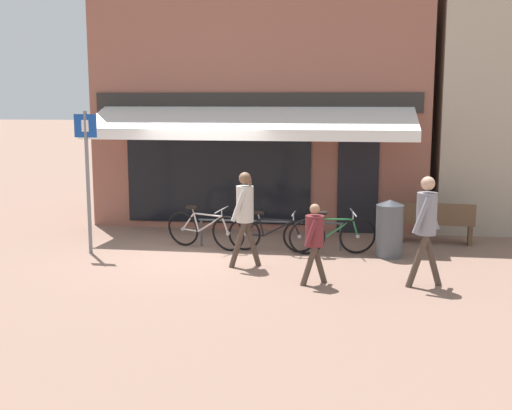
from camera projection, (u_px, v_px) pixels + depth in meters
The scene contains 12 objects.
ground_plane at pixel (196, 254), 12.50m from camera, with size 160.00×160.00×0.00m, color #846656.
shop_front at pixel (264, 95), 15.74m from camera, with size 7.76×4.60×6.15m.
bike_rack_rail at pixel (270, 226), 12.86m from camera, with size 2.92×0.04×0.57m.
bicycle_silver at pixel (205, 230), 12.85m from camera, with size 1.73×0.76×0.88m.
bicycle_black at pixel (271, 234), 12.61m from camera, with size 1.75×0.52×0.80m.
bicycle_green at pixel (332, 235), 12.36m from camera, with size 1.70×0.54×0.88m.
pedestrian_adult at pixel (245, 208), 11.37m from camera, with size 0.57×0.53×1.72m.
pedestrian_child at pixel (314, 236), 10.31m from camera, with size 0.44×0.54×1.34m.
pedestrian_second_adult at pixel (426, 219), 10.15m from camera, with size 0.59×0.52×1.79m.
litter_bin at pixel (389, 228), 12.17m from camera, with size 0.52×0.52×1.10m.
parking_sign at pixel (87, 168), 12.26m from camera, with size 0.44×0.07×2.76m.
park_bench at pixel (434, 222), 13.30m from camera, with size 1.64×0.61×0.87m.
Camera 1 is at (2.95, -11.88, 2.96)m, focal length 45.00 mm.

